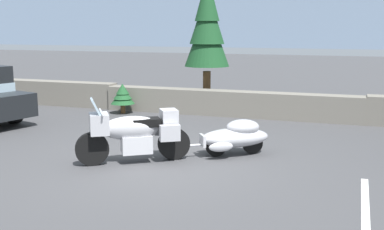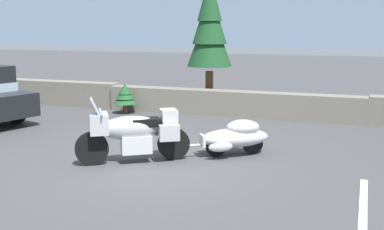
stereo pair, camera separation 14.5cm
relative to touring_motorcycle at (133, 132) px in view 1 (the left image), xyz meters
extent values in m
plane|color=#424244|center=(0.46, 0.06, -0.62)|extent=(80.00, 80.00, 0.00)
cube|color=slate|center=(-7.54, 5.75, -0.20)|extent=(8.00, 0.58, 0.84)
cube|color=slate|center=(0.46, 5.68, -0.24)|extent=(8.00, 0.59, 0.77)
cube|color=#7F93AD|center=(0.46, 95.71, 7.38)|extent=(240.00, 80.00, 16.00)
cylinder|color=black|center=(-0.68, -0.46, -0.29)|extent=(0.62, 0.49, 0.66)
cylinder|color=black|center=(0.69, 0.47, -0.29)|extent=(0.62, 0.49, 0.66)
cube|color=silver|center=(0.05, 0.03, -0.24)|extent=(0.74, 0.70, 0.36)
ellipsoid|color=#B2B2B7|center=(-0.04, -0.02, 0.09)|extent=(1.24, 1.04, 0.48)
cube|color=#B2B2B7|center=(-0.55, -0.38, 0.21)|extent=(0.59, 0.63, 0.40)
cube|color=#9EB7C6|center=(-0.59, -0.41, 0.54)|extent=(0.40, 0.47, 0.34)
cube|color=black|center=(0.21, 0.14, 0.19)|extent=(0.67, 0.61, 0.16)
cube|color=#B2B2B7|center=(0.60, 0.41, 0.29)|extent=(0.49, 0.51, 0.28)
cube|color=#B2B2B7|center=(0.73, 0.14, 0.01)|extent=(0.42, 0.36, 0.32)
cube|color=#B2B2B7|center=(0.39, 0.63, 0.01)|extent=(0.42, 0.36, 0.32)
cylinder|color=silver|center=(-0.51, -0.35, 0.44)|extent=(0.43, 0.60, 0.04)
cylinder|color=silver|center=(-0.63, -0.43, -0.04)|extent=(0.25, 0.20, 0.54)
cylinder|color=black|center=(1.44, 0.98, -0.40)|extent=(0.42, 0.33, 0.44)
cylinder|color=black|center=(2.12, 1.45, -0.40)|extent=(0.42, 0.33, 0.44)
ellipsoid|color=#B2B2B7|center=(1.78, 1.22, -0.24)|extent=(1.62, 1.41, 0.40)
ellipsoid|color=#B2B2B7|center=(1.93, 1.32, -0.02)|extent=(0.91, 0.87, 0.32)
cube|color=silver|center=(1.19, 0.82, -0.26)|extent=(0.23, 0.30, 0.24)
ellipsoid|color=#B2B2B7|center=(1.62, 0.72, -0.34)|extent=(0.51, 0.41, 0.20)
ellipsoid|color=#B2B2B7|center=(1.26, 1.25, -0.34)|extent=(0.51, 0.41, 0.20)
cylinder|color=silver|center=(0.87, 0.60, -0.35)|extent=(0.61, 0.44, 0.05)
cylinder|color=black|center=(-4.97, 2.50, -0.28)|extent=(0.71, 0.39, 0.68)
cylinder|color=brown|center=(-0.53, 6.60, 0.01)|extent=(0.26, 0.26, 1.27)
cone|color=#194723|center=(-0.53, 6.60, 1.81)|extent=(1.46, 1.46, 2.00)
cone|color=#194723|center=(-0.53, 6.60, 2.41)|extent=(1.14, 1.14, 1.75)
cylinder|color=brown|center=(-2.80, 4.98, -0.49)|extent=(0.15, 0.15, 0.27)
cone|color=#1E5128|center=(-2.80, 4.98, -0.10)|extent=(0.76, 0.76, 0.43)
cone|color=#1E5128|center=(-2.80, 4.98, 0.03)|extent=(0.59, 0.59, 0.38)
cone|color=#1E5128|center=(-2.80, 4.98, 0.16)|extent=(0.42, 0.42, 0.32)
cube|color=silver|center=(4.40, -1.44, -0.62)|extent=(0.12, 3.60, 0.01)
camera|label=1|loc=(4.18, -8.46, 2.06)|focal=44.90mm
camera|label=2|loc=(4.31, -8.41, 2.06)|focal=44.90mm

